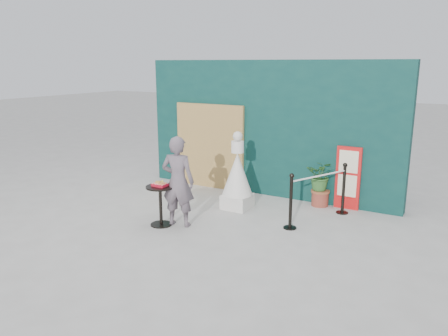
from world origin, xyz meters
The scene contains 10 objects.
ground centered at (0.00, 0.00, 0.00)m, with size 60.00×60.00×0.00m, color #ADAAA5.
back_wall centered at (0.00, 3.15, 1.50)m, with size 6.00×0.30×3.00m, color #0A2F2E.
bamboo_fence centered at (-1.40, 2.94, 1.00)m, with size 1.80×0.08×2.00m, color tan.
woman centered at (-0.53, 0.46, 0.84)m, with size 0.61×0.40×1.67m, color #65575E.
menu_board centered at (1.90, 2.95, 0.65)m, with size 0.50×0.07×1.30m.
statue centered at (-0.07, 1.86, 0.65)m, with size 0.63×0.63×1.60m.
cafe_table centered at (-0.83, 0.30, 0.50)m, with size 0.52×0.52×0.75m.
food_basket centered at (-0.82, 0.30, 0.79)m, with size 0.26×0.19×0.11m.
planter centered at (1.37, 2.87, 0.57)m, with size 0.57×0.50×0.98m.
stanchion_barrier centered at (1.61, 1.98, 0.49)m, with size 0.84×1.54×1.03m.
Camera 1 is at (4.00, -5.73, 2.93)m, focal length 35.00 mm.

